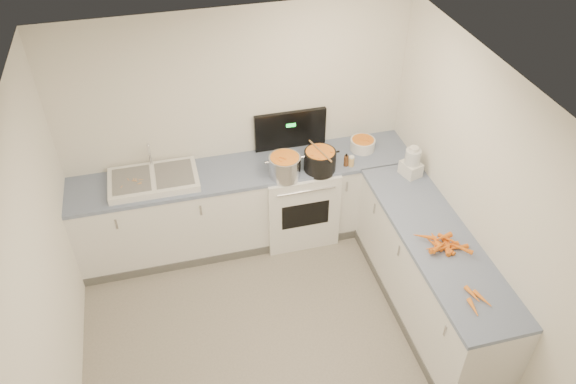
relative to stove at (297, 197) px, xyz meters
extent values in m
cube|color=white|center=(-0.55, 0.01, -0.02)|extent=(3.50, 0.60, 0.90)
cube|color=#7685A7|center=(-0.55, 0.01, 0.45)|extent=(3.50, 0.62, 0.04)
cube|color=white|center=(0.90, -1.39, -0.02)|extent=(0.60, 2.20, 0.90)
cube|color=#7685A7|center=(0.90, -1.39, 0.45)|extent=(0.62, 2.20, 0.04)
cube|color=white|center=(0.00, -0.01, -0.02)|extent=(0.76, 0.65, 0.90)
cube|color=black|center=(0.00, 0.29, 0.68)|extent=(0.76, 0.05, 0.42)
cube|color=white|center=(-1.45, 0.01, 0.50)|extent=(0.86, 0.52, 0.07)
cube|color=slate|center=(-1.65, 0.01, 0.54)|extent=(0.36, 0.42, 0.01)
cube|color=slate|center=(-1.25, 0.01, 0.54)|extent=(0.36, 0.42, 0.01)
cylinder|color=silver|center=(-1.45, 0.23, 0.66)|extent=(0.03, 0.03, 0.24)
cylinder|color=silver|center=(-0.18, -0.18, 0.56)|extent=(0.37, 0.37, 0.23)
cylinder|color=black|center=(0.19, -0.17, 0.56)|extent=(0.42, 0.42, 0.23)
cylinder|color=#AD7A47|center=(0.19, -0.17, 0.68)|extent=(0.12, 0.41, 0.02)
cylinder|color=white|center=(0.72, 0.05, 0.53)|extent=(0.30, 0.30, 0.12)
cylinder|color=#593319|center=(0.46, -0.18, 0.52)|extent=(0.05, 0.05, 0.12)
cylinder|color=#E5B266|center=(0.51, -0.20, 0.52)|extent=(0.06, 0.06, 0.10)
cube|color=white|center=(1.03, -0.49, 0.54)|extent=(0.21, 0.23, 0.14)
cylinder|color=silver|center=(1.03, -0.49, 0.68)|extent=(0.15, 0.15, 0.15)
cylinder|color=white|center=(1.03, -0.49, 0.78)|extent=(0.09, 0.09, 0.04)
cone|color=orange|center=(0.93, -1.52, 0.49)|extent=(0.18, 0.04, 0.04)
cone|color=orange|center=(0.92, -1.52, 0.49)|extent=(0.17, 0.10, 0.04)
cone|color=orange|center=(0.89, -1.52, 0.48)|extent=(0.10, 0.22, 0.04)
cone|color=orange|center=(0.91, -1.51, 0.49)|extent=(0.08, 0.20, 0.05)
cone|color=orange|center=(0.86, -1.52, 0.49)|extent=(0.13, 0.20, 0.04)
cone|color=orange|center=(0.89, -1.53, 0.49)|extent=(0.09, 0.21, 0.04)
cone|color=orange|center=(0.98, -1.56, 0.49)|extent=(0.20, 0.05, 0.04)
cone|color=orange|center=(0.82, -1.53, 0.49)|extent=(0.20, 0.07, 0.05)
cone|color=orange|center=(0.81, -1.48, 0.49)|extent=(0.10, 0.17, 0.04)
cone|color=orange|center=(0.93, -1.51, 0.49)|extent=(0.10, 0.17, 0.04)
cone|color=orange|center=(0.82, -1.56, 0.50)|extent=(0.19, 0.07, 0.04)
cone|color=orange|center=(0.90, -1.46, 0.53)|extent=(0.17, 0.08, 0.05)
cone|color=orange|center=(0.94, -1.49, 0.52)|extent=(0.16, 0.18, 0.04)
cone|color=orange|center=(0.83, -1.45, 0.51)|extent=(0.06, 0.18, 0.05)
cone|color=orange|center=(0.81, -1.55, 0.53)|extent=(0.17, 0.12, 0.05)
cone|color=orange|center=(0.89, -1.52, 0.51)|extent=(0.19, 0.09, 0.04)
cone|color=orange|center=(0.76, -1.39, 0.51)|extent=(0.19, 0.13, 0.04)
cone|color=orange|center=(1.00, -1.61, 0.52)|extent=(0.15, 0.16, 0.04)
cone|color=orange|center=(0.79, -2.18, 0.49)|extent=(0.05, 0.17, 0.04)
cone|color=orange|center=(0.90, -2.12, 0.49)|extent=(0.09, 0.18, 0.04)
cone|color=orange|center=(0.85, -2.06, 0.49)|extent=(0.07, 0.17, 0.04)
cube|color=tan|center=(-1.60, -0.06, 0.54)|extent=(0.02, 0.04, 0.00)
cube|color=tan|center=(-1.63, 0.08, 0.54)|extent=(0.03, 0.04, 0.00)
cube|color=tan|center=(-1.59, -0.09, 0.54)|extent=(0.04, 0.02, 0.00)
cube|color=tan|center=(-1.75, -0.08, 0.54)|extent=(0.02, 0.04, 0.00)
cube|color=tan|center=(-1.58, -0.06, 0.55)|extent=(0.04, 0.03, 0.00)
cube|color=tan|center=(-1.58, -0.07, 0.55)|extent=(0.04, 0.01, 0.00)
cube|color=tan|center=(-1.64, 0.01, 0.54)|extent=(0.02, 0.04, 0.00)
cube|color=tan|center=(-1.63, -0.01, 0.54)|extent=(0.05, 0.02, 0.00)
cube|color=tan|center=(-1.61, -0.02, 0.55)|extent=(0.03, 0.03, 0.00)
cube|color=tan|center=(-1.56, -0.01, 0.54)|extent=(0.04, 0.02, 0.00)
cube|color=tan|center=(-1.68, 0.02, 0.54)|extent=(0.02, 0.04, 0.00)
cube|color=tan|center=(-1.61, 0.00, 0.54)|extent=(0.01, 0.04, 0.00)
camera|label=1|loc=(-1.26, -4.50, 3.84)|focal=35.00mm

